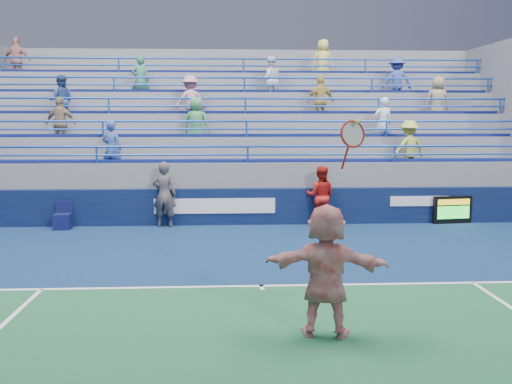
{
  "coord_description": "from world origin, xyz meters",
  "views": [
    {
      "loc": [
        -0.66,
        -10.46,
        3.15
      ],
      "look_at": [
        0.03,
        2.5,
        1.5
      ],
      "focal_mm": 40.0,
      "sensor_mm": 36.0,
      "label": 1
    }
  ],
  "objects": [
    {
      "name": "line_judge",
      "position": [
        -2.48,
        6.24,
        0.97
      ],
      "size": [
        0.76,
        0.55,
        1.94
      ],
      "primitive_type": "imported",
      "rotation": [
        0.0,
        0.0,
        3.01
      ],
      "color": "#141A37",
      "rests_on": "ground"
    },
    {
      "name": "tennis_player",
      "position": [
        0.78,
        -2.48,
        0.99
      ],
      "size": [
        1.9,
        0.93,
        3.15
      ],
      "color": "silver",
      "rests_on": "ground"
    },
    {
      "name": "bleacher_stand",
      "position": [
        0.0,
        10.27,
        1.55
      ],
      "size": [
        18.0,
        5.62,
        6.13
      ],
      "color": "slate",
      "rests_on": "ground"
    },
    {
      "name": "serve_speed_board",
      "position": [
        6.21,
        6.31,
        0.43
      ],
      "size": [
        1.23,
        0.3,
        0.85
      ],
      "color": "black",
      "rests_on": "ground"
    },
    {
      "name": "ball_girl",
      "position": [
        2.16,
        6.24,
        0.9
      ],
      "size": [
        1.02,
        0.89,
        1.79
      ],
      "primitive_type": "imported",
      "rotation": [
        0.0,
        0.0,
        2.86
      ],
      "color": "#B41914",
      "rests_on": "ground"
    },
    {
      "name": "sponsor_wall",
      "position": [
        0.0,
        6.5,
        0.55
      ],
      "size": [
        18.0,
        0.32,
        1.1
      ],
      "color": "#0A1039",
      "rests_on": "ground"
    },
    {
      "name": "judge_chair",
      "position": [
        -5.37,
        6.0,
        0.26
      ],
      "size": [
        0.48,
        0.48,
        0.82
      ],
      "color": "#0D1341",
      "rests_on": "ground"
    },
    {
      "name": "ground",
      "position": [
        0.0,
        0.0,
        0.0
      ],
      "size": [
        120.0,
        120.0,
        0.0
      ],
      "primitive_type": "plane",
      "color": "#333538"
    }
  ]
}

